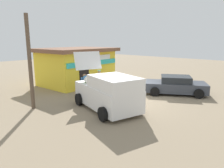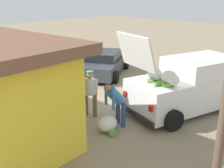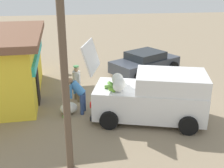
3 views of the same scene
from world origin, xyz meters
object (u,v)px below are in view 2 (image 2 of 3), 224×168
Objects in this scene: delivery_van at (188,85)px; paint_bucket at (20,90)px; parked_sedan at (103,63)px; unloaded_banana_pile at (108,124)px; customer_bending at (116,101)px; vendor_standing at (90,91)px.

paint_bucket is (5.89, 3.46, -0.78)m from delivery_van.
delivery_van reaches higher than paint_bucket.
parked_sedan is (5.54, -1.13, -0.37)m from delivery_van.
parked_sedan is at bearing -43.03° from unloaded_banana_pile.
unloaded_banana_pile is (0.91, 3.19, -0.74)m from delivery_van.
parked_sedan is 2.99× the size of customer_bending.
customer_bending is at bearing 139.48° from parked_sedan.
delivery_van is at bearing -149.60° from paint_bucket.
delivery_van is 13.92× the size of paint_bucket.
delivery_van reaches higher than customer_bending.
paint_bucket is at bearing 30.40° from delivery_van.
paint_bucket is (4.98, 0.27, -0.04)m from unloaded_banana_pile.
paint_bucket is at bearing 3.08° from unloaded_banana_pile.
vendor_standing is 1.11× the size of customer_bending.
delivery_van is 1.09× the size of parked_sedan.
customer_bending reaches higher than unloaded_banana_pile.
parked_sedan is at bearing -49.21° from vendor_standing.
parked_sedan is at bearing -11.57° from delivery_van.
delivery_van is at bearing -108.90° from customer_bending.
delivery_van reaches higher than parked_sedan.
delivery_van is 2.94m from customer_bending.
unloaded_banana_pile is at bearing 136.97° from parked_sedan.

